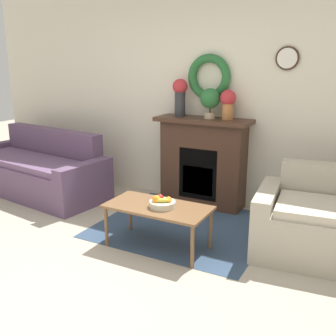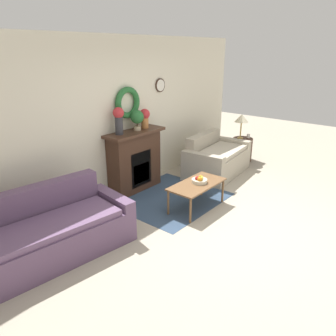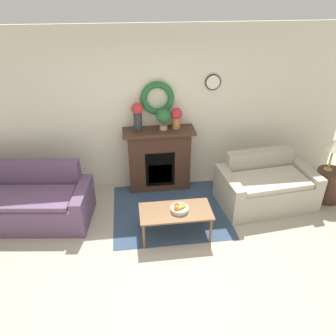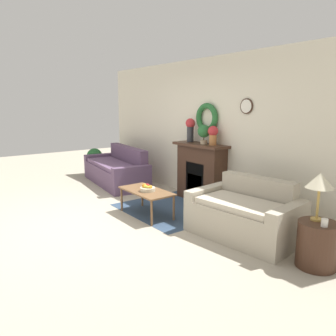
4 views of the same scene
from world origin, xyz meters
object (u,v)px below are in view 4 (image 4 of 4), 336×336
(couch_left, at_px, (117,171))
(fruit_bowl, at_px, (147,188))
(fireplace, at_px, (201,172))
(coffee_table, at_px, (146,193))
(vase_on_mantel_left, at_px, (190,128))
(table_lamp, at_px, (320,182))
(mug, at_px, (325,223))
(loveseat_right, at_px, (244,215))
(potted_plant_floor_by_couch, at_px, (95,159))
(potted_plant_on_mantel, at_px, (204,132))
(vase_on_mantel_right, at_px, (213,134))
(side_table_by_loveseat, at_px, (317,245))

(couch_left, xyz_separation_m, fruit_bowl, (2.35, -0.69, 0.17))
(fireplace, relative_size, coffee_table, 1.16)
(vase_on_mantel_left, bearing_deg, table_lamp, -12.98)
(couch_left, bearing_deg, mug, 5.20)
(couch_left, height_order, vase_on_mantel_left, vase_on_mantel_left)
(loveseat_right, xyz_separation_m, potted_plant_floor_by_couch, (-5.18, 0.12, 0.09))
(table_lamp, bearing_deg, couch_left, 179.31)
(fireplace, bearing_deg, couch_left, -164.00)
(fireplace, bearing_deg, fruit_bowl, -83.87)
(couch_left, relative_size, potted_plant_on_mantel, 6.23)
(couch_left, bearing_deg, loveseat_right, 6.23)
(loveseat_right, relative_size, coffee_table, 1.55)
(table_lamp, height_order, potted_plant_on_mantel, potted_plant_on_mantel)
(vase_on_mantel_left, bearing_deg, potted_plant_floor_by_couch, -169.46)
(mug, distance_m, vase_on_mantel_left, 3.39)
(loveseat_right, relative_size, vase_on_mantel_left, 3.43)
(vase_on_mantel_left, relative_size, vase_on_mantel_right, 1.32)
(mug, bearing_deg, potted_plant_floor_by_couch, 177.92)
(couch_left, distance_m, potted_plant_floor_by_couch, 1.30)
(mug, distance_m, potted_plant_on_mantel, 2.99)
(coffee_table, bearing_deg, table_lamp, 13.36)
(fireplace, distance_m, couch_left, 2.31)
(vase_on_mantel_left, bearing_deg, fireplace, -0.95)
(couch_left, height_order, loveseat_right, couch_left)
(loveseat_right, xyz_separation_m, potted_plant_on_mantel, (-1.59, 0.69, 1.03))
(coffee_table, xyz_separation_m, fruit_bowl, (0.05, -0.01, 0.09))
(potted_plant_floor_by_couch, bearing_deg, vase_on_mantel_left, 10.54)
(fireplace, xyz_separation_m, couch_left, (-2.21, -0.63, -0.26))
(couch_left, height_order, fruit_bowl, couch_left)
(loveseat_right, xyz_separation_m, side_table_by_loveseat, (1.09, -0.03, -0.04))
(loveseat_right, distance_m, side_table_by_loveseat, 1.09)
(potted_plant_floor_by_couch, bearing_deg, potted_plant_on_mantel, 9.05)
(potted_plant_floor_by_couch, bearing_deg, table_lamp, -0.99)
(fireplace, bearing_deg, potted_plant_on_mantel, -10.50)
(vase_on_mantel_right, bearing_deg, mug, -17.79)
(coffee_table, bearing_deg, potted_plant_on_mantel, 90.58)
(couch_left, relative_size, table_lamp, 4.02)
(fruit_bowl, relative_size, vase_on_mantel_left, 0.55)
(coffee_table, distance_m, fruit_bowl, 0.10)
(fruit_bowl, height_order, side_table_by_loveseat, fruit_bowl)
(side_table_by_loveseat, distance_m, vase_on_mantel_left, 3.36)
(fireplace, height_order, potted_plant_floor_by_couch, fireplace)
(fruit_bowl, height_order, mug, mug)
(potted_plant_on_mantel, bearing_deg, mug, -16.10)
(table_lamp, height_order, vase_on_mantel_right, vase_on_mantel_right)
(loveseat_right, xyz_separation_m, coffee_table, (-1.58, -0.61, 0.08))
(side_table_by_loveseat, bearing_deg, couch_left, 178.80)
(fruit_bowl, distance_m, potted_plant_on_mantel, 1.57)
(fruit_bowl, relative_size, table_lamp, 0.45)
(side_table_by_loveseat, bearing_deg, fireplace, 165.01)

